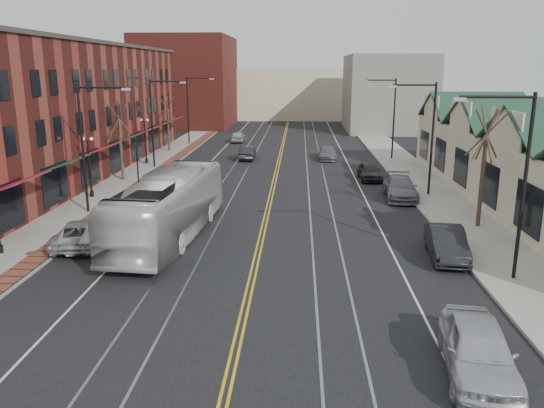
# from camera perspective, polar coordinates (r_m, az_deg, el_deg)

# --- Properties ---
(ground) EXTENTS (160.00, 160.00, 0.00)m
(ground) POSITION_cam_1_polar(r_m,az_deg,el_deg) (18.72, -3.74, -14.62)
(ground) COLOR black
(ground) RESTS_ON ground
(sidewalk_left) EXTENTS (4.00, 120.00, 0.15)m
(sidewalk_left) POSITION_cam_1_polar(r_m,az_deg,el_deg) (39.90, -17.70, 0.66)
(sidewalk_left) COLOR gray
(sidewalk_left) RESTS_ON ground
(sidewalk_right) EXTENTS (4.00, 120.00, 0.15)m
(sidewalk_right) POSITION_cam_1_polar(r_m,az_deg,el_deg) (38.66, 17.82, 0.22)
(sidewalk_right) COLOR gray
(sidewalk_right) RESTS_ON ground
(building_left) EXTENTS (10.00, 50.00, 11.00)m
(building_left) POSITION_cam_1_polar(r_m,az_deg,el_deg) (48.23, -23.20, 8.99)
(building_left) COLOR maroon
(building_left) RESTS_ON ground
(building_right) EXTENTS (8.00, 36.00, 4.60)m
(building_right) POSITION_cam_1_polar(r_m,az_deg,el_deg) (40.19, 26.37, 3.18)
(building_right) COLOR beige
(building_right) RESTS_ON ground
(backdrop_left) EXTENTS (14.00, 18.00, 14.00)m
(backdrop_left) POSITION_cam_1_polar(r_m,az_deg,el_deg) (88.14, -9.07, 12.85)
(backdrop_left) COLOR maroon
(backdrop_left) RESTS_ON ground
(backdrop_mid) EXTENTS (22.00, 14.00, 9.00)m
(backdrop_mid) POSITION_cam_1_polar(r_m,az_deg,el_deg) (101.38, 1.85, 11.78)
(backdrop_mid) COLOR beige
(backdrop_mid) RESTS_ON ground
(backdrop_right) EXTENTS (12.00, 16.00, 11.00)m
(backdrop_right) POSITION_cam_1_polar(r_m,az_deg,el_deg) (82.36, 12.27, 11.57)
(backdrop_right) COLOR slate
(backdrop_right) RESTS_ON ground
(streetlight_l_1) EXTENTS (3.33, 0.25, 8.00)m
(streetlight_l_1) POSITION_cam_1_polar(r_m,az_deg,el_deg) (35.04, -19.11, 6.97)
(streetlight_l_1) COLOR black
(streetlight_l_1) RESTS_ON sidewalk_left
(streetlight_l_2) EXTENTS (3.33, 0.25, 8.00)m
(streetlight_l_2) POSITION_cam_1_polar(r_m,az_deg,el_deg) (50.16, -12.32, 9.42)
(streetlight_l_2) COLOR black
(streetlight_l_2) RESTS_ON sidewalk_left
(streetlight_l_3) EXTENTS (3.33, 0.25, 8.00)m
(streetlight_l_3) POSITION_cam_1_polar(r_m,az_deg,el_deg) (65.70, -8.67, 10.68)
(streetlight_l_3) COLOR black
(streetlight_l_3) RESTS_ON sidewalk_left
(streetlight_r_0) EXTENTS (3.33, 0.25, 8.00)m
(streetlight_r_0) POSITION_cam_1_polar(r_m,az_deg,el_deg) (24.35, 24.71, 3.50)
(streetlight_r_0) COLOR black
(streetlight_r_0) RESTS_ON sidewalk_right
(streetlight_r_1) EXTENTS (3.33, 0.25, 8.00)m
(streetlight_r_1) POSITION_cam_1_polar(r_m,az_deg,el_deg) (39.51, 16.30, 7.93)
(streetlight_r_1) COLOR black
(streetlight_r_1) RESTS_ON sidewalk_right
(streetlight_r_2) EXTENTS (3.33, 0.25, 8.00)m
(streetlight_r_2) POSITION_cam_1_polar(r_m,az_deg,el_deg) (55.15, 12.55, 9.83)
(streetlight_r_2) COLOR black
(streetlight_r_2) RESTS_ON sidewalk_right
(lamppost_l_2) EXTENTS (0.84, 0.28, 4.27)m
(lamppost_l_2) POSITION_cam_1_polar(r_m,az_deg,el_deg) (39.77, -19.02, 3.64)
(lamppost_l_2) COLOR black
(lamppost_l_2) RESTS_ON sidewalk_left
(lamppost_l_3) EXTENTS (0.84, 0.28, 4.27)m
(lamppost_l_3) POSITION_cam_1_polar(r_m,az_deg,el_deg) (52.84, -13.45, 6.52)
(lamppost_l_3) COLOR black
(lamppost_l_3) RESTS_ON sidewalk_left
(tree_left_near) EXTENTS (1.78, 1.37, 6.48)m
(tree_left_near) POSITION_cam_1_polar(r_m,az_deg,el_deg) (45.03, -16.00, 6.73)
(tree_left_near) COLOR #382B21
(tree_left_near) RESTS_ON sidewalk_left
(tree_left_far) EXTENTS (1.66, 1.28, 6.02)m
(tree_left_far) POSITION_cam_1_polar(r_m,az_deg,el_deg) (60.32, -11.11, 8.59)
(tree_left_far) COLOR #382B21
(tree_left_far) RESTS_ON sidewalk_left
(tree_right_mid) EXTENTS (1.90, 1.46, 6.93)m
(tree_right_mid) POSITION_cam_1_polar(r_m,az_deg,el_deg) (32.46, 21.80, 3.92)
(tree_right_mid) COLOR #382B21
(tree_right_mid) RESTS_ON sidewalk_right
(manhole_far) EXTENTS (0.60, 0.60, 0.02)m
(manhole_far) POSITION_cam_1_polar(r_m,az_deg,el_deg) (29.03, -24.41, -4.83)
(manhole_far) COLOR #592D19
(manhole_far) RESTS_ON sidewalk_left
(traffic_signal) EXTENTS (0.18, 0.15, 3.80)m
(traffic_signal) POSITION_cam_1_polar(r_m,az_deg,el_deg) (42.72, -14.32, 4.88)
(traffic_signal) COLOR black
(traffic_signal) RESTS_ON sidewalk_left
(transit_bus) EXTENTS (4.03, 12.99, 3.56)m
(transit_bus) POSITION_cam_1_polar(r_m,az_deg,el_deg) (29.27, -11.02, -0.31)
(transit_bus) COLOR silver
(transit_bus) RESTS_ON ground
(parked_suv) EXTENTS (2.97, 5.28, 1.39)m
(parked_suv) POSITION_cam_1_polar(r_m,az_deg,el_deg) (29.56, -19.73, -2.94)
(parked_suv) COLOR silver
(parked_suv) RESTS_ON ground
(parked_car_a) EXTENTS (2.60, 5.13, 1.67)m
(parked_car_a) POSITION_cam_1_polar(r_m,az_deg,el_deg) (17.70, 21.30, -14.40)
(parked_car_a) COLOR silver
(parked_car_a) RESTS_ON ground
(parked_car_b) EXTENTS (2.06, 4.78, 1.53)m
(parked_car_b) POSITION_cam_1_polar(r_m,az_deg,el_deg) (27.40, 18.26, -4.01)
(parked_car_b) COLOR black
(parked_car_b) RESTS_ON ground
(parked_car_c) EXTENTS (2.52, 5.50, 1.56)m
(parked_car_c) POSITION_cam_1_polar(r_m,az_deg,el_deg) (39.05, 13.63, 1.71)
(parked_car_c) COLOR slate
(parked_car_c) RESTS_ON ground
(parked_car_d) EXTENTS (1.81, 4.32, 1.46)m
(parked_car_d) POSITION_cam_1_polar(r_m,az_deg,el_deg) (45.13, 10.46, 3.48)
(parked_car_d) COLOR black
(parked_car_d) RESTS_ON ground
(distant_car_left) EXTENTS (1.46, 4.15, 1.36)m
(distant_car_left) POSITION_cam_1_polar(r_m,az_deg,el_deg) (54.62, -2.65, 5.52)
(distant_car_left) COLOR black
(distant_car_left) RESTS_ON ground
(distant_car_right) EXTENTS (1.91, 4.48, 1.29)m
(distant_car_right) POSITION_cam_1_polar(r_m,az_deg,el_deg) (54.83, 5.97, 5.45)
(distant_car_right) COLOR slate
(distant_car_right) RESTS_ON ground
(distant_car_far) EXTENTS (1.73, 4.17, 1.41)m
(distant_car_far) POSITION_cam_1_polar(r_m,az_deg,el_deg) (67.82, -3.65, 7.26)
(distant_car_far) COLOR #A9ABB0
(distant_car_far) RESTS_ON ground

